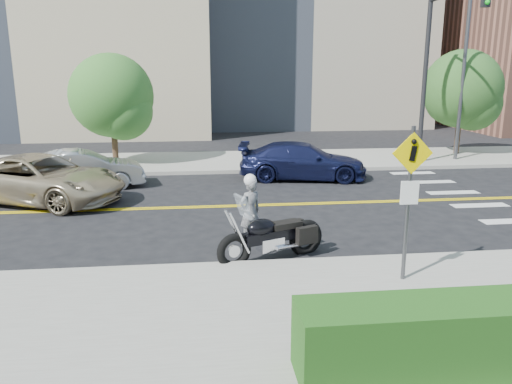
{
  "coord_description": "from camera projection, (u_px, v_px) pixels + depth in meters",
  "views": [
    {
      "loc": [
        0.31,
        -15.04,
        4.14
      ],
      "look_at": [
        1.66,
        -3.11,
        1.2
      ],
      "focal_mm": 35.0,
      "sensor_mm": 36.0,
      "label": 1
    }
  ],
  "objects": [
    {
      "name": "traffic_light",
      "position": [
        436.0,
        57.0,
        20.35
      ],
      "size": [
        0.28,
        4.5,
        7.0
      ],
      "color": "black",
      "rests_on": "sidewalk_far"
    },
    {
      "name": "tree_far_b",
      "position": [
        462.0,
        89.0,
        23.87
      ],
      "size": [
        3.71,
        3.71,
        5.12
      ],
      "rotation": [
        0.0,
        0.0,
        -0.16
      ],
      "color": "#382619",
      "rests_on": "ground"
    },
    {
      "name": "ground_plane",
      "position": [
        192.0,
        207.0,
        15.47
      ],
      "size": [
        120.0,
        120.0,
        0.0
      ],
      "primitive_type": "plane",
      "color": "black",
      "rests_on": "ground"
    },
    {
      "name": "motorcyclist",
      "position": [
        250.0,
        210.0,
        11.92
      ],
      "size": [
        0.73,
        0.65,
        1.77
      ],
      "rotation": [
        0.0,
        0.0,
        3.68
      ],
      "color": "#B8B9BD",
      "rests_on": "ground"
    },
    {
      "name": "lamp_post",
      "position": [
        464.0,
        70.0,
        22.06
      ],
      "size": [
        0.16,
        0.16,
        8.0
      ],
      "primitive_type": "cylinder",
      "color": "#4C4C51",
      "rests_on": "sidewalk_far"
    },
    {
      "name": "sidewalk_near",
      "position": [
        186.0,
        324.0,
        8.21
      ],
      "size": [
        60.0,
        5.0,
        0.15
      ],
      "primitive_type": "cube",
      "color": "#9E9B91",
      "rests_on": "ground_plane"
    },
    {
      "name": "suv",
      "position": [
        41.0,
        179.0,
        15.92
      ],
      "size": [
        6.02,
        4.52,
        1.52
      ],
      "primitive_type": "imported",
      "rotation": [
        0.0,
        0.0,
        1.15
      ],
      "color": "tan",
      "rests_on": "ground"
    },
    {
      "name": "sidewalk_far",
      "position": [
        194.0,
        162.0,
        22.69
      ],
      "size": [
        60.0,
        5.0,
        0.15
      ],
      "primitive_type": "cube",
      "color": "#9E9B91",
      "rests_on": "ground_plane"
    },
    {
      "name": "tree_far_a",
      "position": [
        112.0,
        96.0,
        21.28
      ],
      "size": [
        3.56,
        3.56,
        4.86
      ],
      "rotation": [
        0.0,
        0.0,
        0.4
      ],
      "color": "#382619",
      "rests_on": "ground"
    },
    {
      "name": "parked_car_blue",
      "position": [
        303.0,
        161.0,
        19.34
      ],
      "size": [
        5.17,
        2.77,
        1.42
      ],
      "primitive_type": "imported",
      "rotation": [
        0.0,
        0.0,
        1.41
      ],
      "color": "#161B44",
      "rests_on": "ground"
    },
    {
      "name": "pedestrian_sign",
      "position": [
        409.0,
        189.0,
        9.37
      ],
      "size": [
        0.78,
        0.08,
        3.0
      ],
      "color": "#4C4C51",
      "rests_on": "sidewalk_near"
    },
    {
      "name": "parked_car_silver",
      "position": [
        83.0,
        170.0,
        17.7
      ],
      "size": [
        4.46,
        2.45,
        1.39
      ],
      "primitive_type": "imported",
      "rotation": [
        0.0,
        0.0,
        1.81
      ],
      "color": "#979A9E",
      "rests_on": "ground"
    },
    {
      "name": "motorcycle",
      "position": [
        272.0,
        226.0,
        11.04
      ],
      "size": [
        2.68,
        1.7,
        1.57
      ],
      "primitive_type": null,
      "rotation": [
        0.0,
        0.0,
        0.39
      ],
      "color": "black",
      "rests_on": "ground"
    }
  ]
}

